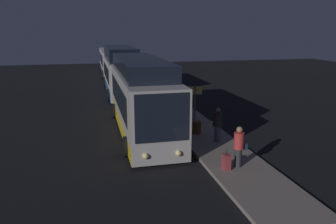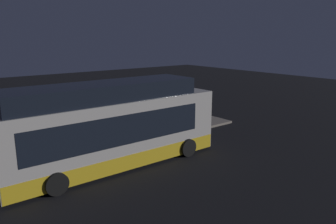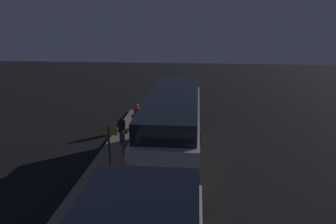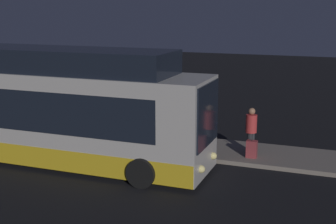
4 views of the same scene
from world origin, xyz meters
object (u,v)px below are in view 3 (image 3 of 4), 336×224
passenger_boarding (133,146)px  sign_post (109,140)px  passenger_with_bags (137,115)px  trash_bin (127,148)px  bus_lead (173,137)px  suitcase (146,123)px  passenger_waiting (122,130)px

passenger_boarding → sign_post: 1.40m
passenger_with_bags → trash_bin: size_ratio=2.54×
bus_lead → trash_bin: bearing=59.0°
suitcase → sign_post: bearing=173.2°
passenger_boarding → trash_bin: size_ratio=2.50×
bus_lead → passenger_boarding: 2.31m
passenger_with_bags → sign_post: size_ratio=0.74×
sign_post → passenger_waiting: bearing=2.2°
passenger_waiting → trash_bin: bearing=63.5°
passenger_boarding → suitcase: 5.74m
passenger_boarding → passenger_waiting: 2.72m
suitcase → passenger_boarding: bearing=-177.6°
bus_lead → passenger_with_bags: (6.10, 2.93, -0.77)m
bus_lead → suitcase: bearing=20.6°
bus_lead → sign_post: (-0.22, 3.12, -0.19)m
passenger_boarding → passenger_with_bags: 5.61m
bus_lead → suitcase: size_ratio=12.40×
sign_post → suitcase: bearing=-6.8°
suitcase → trash_bin: size_ratio=1.31×
passenger_with_bags → passenger_waiting: bearing=154.3°
bus_lead → passenger_with_bags: bus_lead is taller
suitcase → trash_bin: suitcase is taller
bus_lead → sign_post: 3.14m
passenger_boarding → suitcase: (5.71, 0.24, -0.56)m
bus_lead → trash_bin: bus_lead is taller
suitcase → trash_bin: bearing=176.0°
sign_post → passenger_boarding: bearing=-52.9°
passenger_with_bags → suitcase: 0.83m
passenger_boarding → passenger_waiting: bearing=42.4°
bus_lead → sign_post: size_ratio=4.74×
suitcase → sign_post: sign_post is taller
passenger_waiting → passenger_with_bags: passenger_waiting is taller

